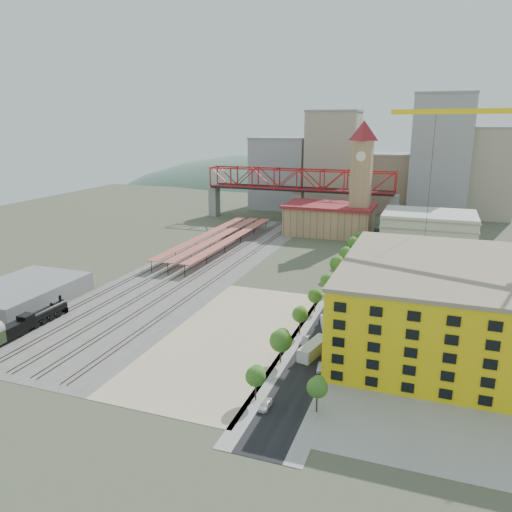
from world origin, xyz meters
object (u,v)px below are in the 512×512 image
(car_0, at_px, (265,405))
(site_trailer_b, at_px, (327,326))
(locomotive, at_px, (37,318))
(clock_tower, at_px, (362,169))
(site_trailer_c, at_px, (330,319))
(site_trailer_a, at_px, (314,349))
(construction_building, at_px, (448,305))
(site_trailer_d, at_px, (340,302))

(car_0, bearing_deg, site_trailer_b, 86.71)
(locomotive, bearing_deg, clock_tower, 64.56)
(site_trailer_c, relative_size, car_0, 2.52)
(clock_tower, distance_m, site_trailer_a, 117.69)
(car_0, bearing_deg, locomotive, 167.99)
(construction_building, xyz_separation_m, site_trailer_b, (-26.00, -0.81, -8.22))
(construction_building, height_order, site_trailer_d, construction_building)
(site_trailer_d, bearing_deg, site_trailer_c, -97.89)
(clock_tower, xyz_separation_m, site_trailer_a, (8.00, -114.20, -27.30))
(car_0, bearing_deg, clock_tower, 93.54)
(locomotive, height_order, site_trailer_b, locomotive)
(site_trailer_b, height_order, site_trailer_d, site_trailer_d)
(site_trailer_b, distance_m, site_trailer_c, 4.07)
(site_trailer_d, relative_size, car_0, 2.50)
(site_trailer_c, bearing_deg, site_trailer_a, -102.80)
(site_trailer_c, distance_m, car_0, 40.38)
(clock_tower, xyz_separation_m, locomotive, (-58.00, -121.93, -26.66))
(locomotive, height_order, site_trailer_d, locomotive)
(site_trailer_d, bearing_deg, car_0, -101.13)
(construction_building, relative_size, locomotive, 2.32)
(clock_tower, xyz_separation_m, site_trailer_c, (8.00, -96.74, -27.35))
(clock_tower, relative_size, site_trailer_d, 5.34)
(site_trailer_b, bearing_deg, construction_building, -15.33)
(clock_tower, bearing_deg, site_trailer_d, -84.57)
(construction_building, distance_m, site_trailer_c, 27.42)
(site_trailer_d, xyz_separation_m, car_0, (-3.00, -52.89, -0.67))
(site_trailer_b, xyz_separation_m, car_0, (-3.00, -36.20, -0.53))
(clock_tower, height_order, construction_building, clock_tower)
(site_trailer_a, bearing_deg, site_trailer_c, 102.91)
(construction_building, relative_size, car_0, 13.00)
(car_0, bearing_deg, site_trailer_c, 87.19)
(locomotive, bearing_deg, site_trailer_c, 20.89)
(construction_building, relative_size, site_trailer_a, 4.96)
(construction_building, distance_m, car_0, 47.83)
(construction_building, bearing_deg, clock_tower, 108.78)
(construction_building, height_order, car_0, construction_building)
(clock_tower, distance_m, site_trailer_b, 104.80)
(site_trailer_d, distance_m, car_0, 52.98)
(clock_tower, bearing_deg, site_trailer_c, -85.27)
(site_trailer_b, xyz_separation_m, site_trailer_c, (0.00, 4.06, 0.15))
(site_trailer_d, height_order, car_0, site_trailer_d)
(clock_tower, xyz_separation_m, site_trailer_d, (8.00, -84.11, -27.36))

